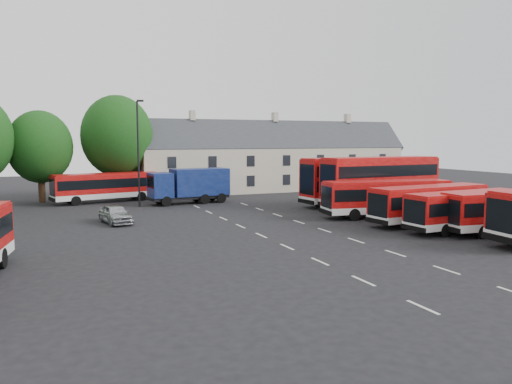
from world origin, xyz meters
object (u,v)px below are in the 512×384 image
bus_dd_south (381,180)px  box_truck (190,184)px  silver_car (115,214)px  lamppost (138,150)px

bus_dd_south → box_truck: 19.02m
silver_car → lamppost: lamppost is taller
bus_dd_south → lamppost: lamppost is taller
bus_dd_south → silver_car: bus_dd_south is taller
bus_dd_south → silver_car: size_ratio=2.78×
box_truck → silver_car: bearing=-137.9°
box_truck → silver_car: (-8.73, -9.74, -1.25)m
lamppost → bus_dd_south: bearing=-26.5°
lamppost → silver_car: bearing=-110.7°
bus_dd_south → lamppost: (-20.77, 10.37, 2.72)m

